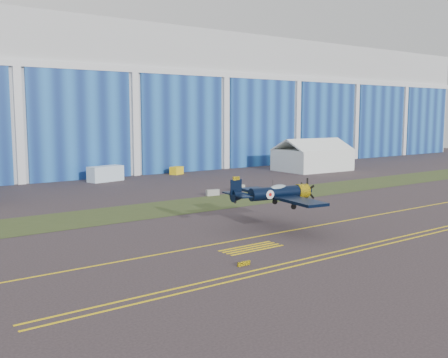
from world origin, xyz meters
TOP-DOWN VIEW (x-y plane):
  - ground at (0.00, 0.00)m, footprint 260.00×260.00m
  - grass_median at (0.00, 14.00)m, footprint 260.00×10.00m
  - hangar at (0.00, 71.79)m, footprint 220.00×45.70m
  - taxiway_centreline at (0.00, -5.00)m, footprint 200.00×0.20m
  - edge_line_near at (0.00, -14.50)m, footprint 80.00×0.20m
  - edge_line_far at (0.00, -13.50)m, footprint 80.00×0.20m
  - hold_short_ladder at (-18.00, -8.10)m, footprint 6.00×2.40m
  - guard_board_left at (-22.00, -12.00)m, footprint 1.20×0.15m
  - warbird at (-10.64, -3.07)m, footprint 12.99×14.88m
  - tent at (34.70, 35.08)m, footprint 15.36×11.55m
  - shipping_container at (-8.71, 44.25)m, footprint 6.75×3.84m
  - tug at (7.38, 46.15)m, footprint 3.10×2.58m
  - gse_box at (47.01, 43.59)m, footprint 3.11×1.93m
  - barrier_a at (-2.99, 19.02)m, footprint 2.07×0.90m
  - barrier_b at (3.33, 20.81)m, footprint 2.06×0.87m

SIDE VIEW (x-z plane):
  - ground at x=0.00m, z-range 0.00..0.00m
  - taxiway_centreline at x=0.00m, z-range 0.00..0.02m
  - edge_line_near at x=0.00m, z-range 0.00..0.02m
  - edge_line_far at x=0.00m, z-range 0.00..0.02m
  - hold_short_ladder at x=-18.00m, z-range 0.00..0.02m
  - grass_median at x=0.00m, z-range 0.01..0.03m
  - guard_board_left at x=-22.00m, z-range 0.00..0.35m
  - barrier_a at x=-2.99m, z-range 0.00..0.90m
  - barrier_b at x=3.33m, z-range 0.00..0.90m
  - tug at x=7.38m, z-range 0.00..1.55m
  - gse_box at x=47.01m, z-range 0.00..1.76m
  - shipping_container at x=-8.71m, z-range 0.00..2.75m
  - tent at x=34.70m, z-range 0.00..6.92m
  - warbird at x=-10.64m, z-range 1.76..5.72m
  - hangar at x=0.00m, z-range -0.04..29.96m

